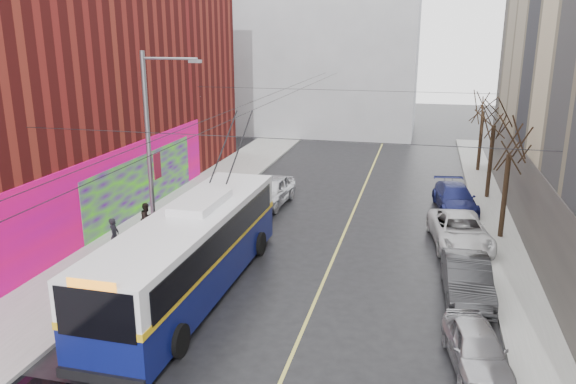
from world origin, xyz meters
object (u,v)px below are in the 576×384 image
(tree_mid, at_px, (495,112))
(parked_car_c, at_px, (460,231))
(parked_car_d, at_px, (455,198))
(pedestrian_a, at_px, (115,236))
(parked_car_b, at_px, (467,279))
(tree_near, at_px, (511,138))
(trolleybus, at_px, (192,251))
(pedestrian_b, at_px, (147,219))
(tree_far, at_px, (484,100))
(streetlight_pole, at_px, (152,151))
(following_car, at_px, (270,191))
(parked_car_a, at_px, (476,347))

(tree_mid, relative_size, parked_car_c, 1.25)
(parked_car_d, xyz_separation_m, pedestrian_a, (-15.07, -10.62, 0.25))
(parked_car_b, relative_size, parked_car_d, 0.94)
(tree_near, distance_m, trolleybus, 15.50)
(pedestrian_a, relative_size, pedestrian_b, 1.03)
(tree_near, distance_m, pedestrian_b, 17.71)
(tree_near, bearing_deg, tree_mid, 90.00)
(pedestrian_a, bearing_deg, pedestrian_b, -16.92)
(tree_far, xyz_separation_m, pedestrian_a, (-17.07, -20.38, -4.17))
(pedestrian_a, bearing_deg, parked_car_b, -103.45)
(streetlight_pole, bearing_deg, pedestrian_a, -168.93)
(tree_mid, relative_size, pedestrian_a, 4.08)
(pedestrian_a, bearing_deg, following_car, -38.45)
(parked_car_c, relative_size, pedestrian_a, 3.26)
(parked_car_a, distance_m, pedestrian_a, 15.97)
(trolleybus, relative_size, pedestrian_b, 8.24)
(following_car, height_order, pedestrian_b, pedestrian_b)
(tree_mid, bearing_deg, pedestrian_a, -141.92)
(pedestrian_b, bearing_deg, tree_far, -35.00)
(tree_near, height_order, parked_car_a, tree_near)
(following_car, distance_m, pedestrian_b, 7.96)
(trolleybus, height_order, pedestrian_b, trolleybus)
(parked_car_d, height_order, pedestrian_b, pedestrian_b)
(parked_car_a, distance_m, parked_car_c, 10.25)
(streetlight_pole, distance_m, parked_car_c, 14.51)
(parked_car_d, bearing_deg, streetlight_pole, -150.35)
(parked_car_b, bearing_deg, parked_car_a, -92.83)
(pedestrian_b, bearing_deg, streetlight_pole, -134.18)
(parked_car_a, height_order, parked_car_d, parked_car_d)
(streetlight_pole, height_order, following_car, streetlight_pole)
(parked_car_a, height_order, pedestrian_b, pedestrian_b)
(tree_far, distance_m, parked_car_b, 21.44)
(tree_mid, distance_m, parked_car_d, 5.67)
(tree_mid, bearing_deg, pedestrian_b, -147.33)
(pedestrian_a, distance_m, pedestrian_b, 2.60)
(following_car, bearing_deg, tree_far, 46.48)
(tree_mid, bearing_deg, streetlight_pole, -139.35)
(pedestrian_a, xyz_separation_m, pedestrian_b, (0.25, 2.59, -0.02))
(streetlight_pole, relative_size, parked_car_d, 1.82)
(tree_mid, distance_m, parked_car_b, 14.73)
(tree_mid, xyz_separation_m, pedestrian_a, (-17.07, -13.38, -4.28))
(tree_near, bearing_deg, parked_car_c, -145.01)
(tree_mid, height_order, tree_far, tree_mid)
(pedestrian_a, bearing_deg, parked_car_c, -83.23)
(tree_near, relative_size, pedestrian_b, 4.02)
(pedestrian_a, bearing_deg, tree_near, -81.02)
(streetlight_pole, xyz_separation_m, trolleybus, (2.89, -2.93, -3.13))
(tree_mid, distance_m, parked_car_c, 9.74)
(tree_near, relative_size, parked_car_c, 1.20)
(pedestrian_b, bearing_deg, pedestrian_a, -177.01)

